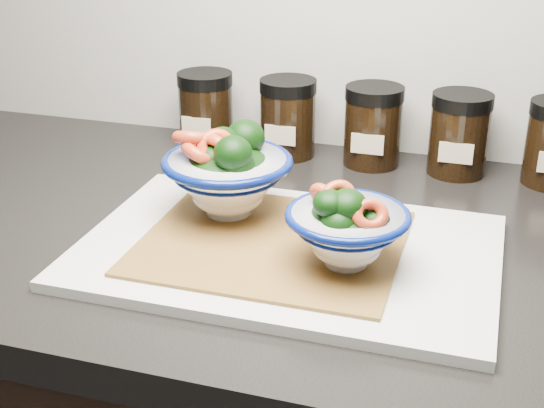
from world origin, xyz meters
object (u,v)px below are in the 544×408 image
(bowl_left, at_px, (227,173))
(spice_jar_b, at_px, (288,118))
(spice_jar_d, at_px, (459,134))
(cutting_board, at_px, (288,251))
(spice_jar_a, at_px, (206,110))
(spice_jar_c, at_px, (373,126))
(bowl_right, at_px, (347,228))

(bowl_left, bearing_deg, spice_jar_b, 89.61)
(bowl_left, height_order, spice_jar_d, bowl_left)
(cutting_board, bearing_deg, spice_jar_d, 62.97)
(bowl_left, xyz_separation_m, spice_jar_a, (-0.13, 0.25, -0.01))
(spice_jar_b, bearing_deg, cutting_board, -73.82)
(spice_jar_a, xyz_separation_m, spice_jar_c, (0.25, 0.00, 0.00))
(bowl_right, distance_m, spice_jar_a, 0.44)
(spice_jar_d, bearing_deg, spice_jar_c, 180.00)
(bowl_left, bearing_deg, bowl_right, -27.23)
(cutting_board, xyz_separation_m, spice_jar_b, (-0.09, 0.30, 0.05))
(spice_jar_b, bearing_deg, bowl_right, -64.47)
(spice_jar_b, relative_size, spice_jar_c, 1.00)
(bowl_right, bearing_deg, spice_jar_a, 130.81)
(bowl_right, xyz_separation_m, spice_jar_d, (0.09, 0.33, 0.00))
(spice_jar_c, distance_m, spice_jar_d, 0.12)
(cutting_board, relative_size, bowl_right, 3.50)
(spice_jar_d, bearing_deg, bowl_left, -134.61)
(bowl_right, relative_size, spice_jar_c, 1.14)
(cutting_board, xyz_separation_m, spice_jar_a, (-0.22, 0.30, 0.05))
(spice_jar_a, bearing_deg, spice_jar_d, 0.00)
(cutting_board, xyz_separation_m, spice_jar_c, (0.04, 0.30, 0.05))
(spice_jar_a, xyz_separation_m, spice_jar_b, (0.13, 0.00, 0.00))
(cutting_board, relative_size, spice_jar_b, 3.98)
(spice_jar_c, bearing_deg, spice_jar_a, 180.00)
(spice_jar_d, bearing_deg, spice_jar_b, 180.00)
(cutting_board, height_order, bowl_left, bowl_left)
(cutting_board, relative_size, spice_jar_a, 3.98)
(bowl_right, distance_m, spice_jar_b, 0.37)
(spice_jar_c, relative_size, spice_jar_d, 1.00)
(spice_jar_c, bearing_deg, spice_jar_d, 0.00)
(spice_jar_d, bearing_deg, bowl_right, -104.50)
(bowl_left, xyz_separation_m, spice_jar_b, (0.00, 0.25, -0.01))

